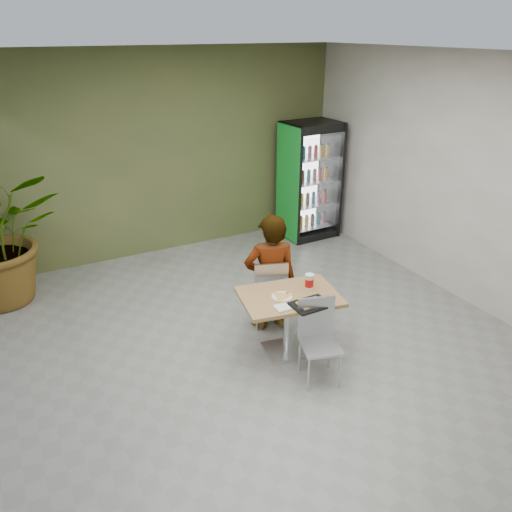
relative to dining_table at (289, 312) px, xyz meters
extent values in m
plane|color=gray|center=(-0.22, 0.00, -0.54)|extent=(7.00, 7.00, 0.00)
cube|color=#9F8144|center=(0.00, 0.00, 0.19)|extent=(1.19, 0.93, 0.04)
cylinder|color=#BBBEC0|center=(0.00, 0.00, -0.18)|extent=(0.11, 0.11, 0.71)
cube|color=#BBBEC0|center=(0.00, 0.00, -0.52)|extent=(0.60, 0.52, 0.04)
cube|color=#BBBEC0|center=(0.11, 0.66, -0.10)|extent=(0.51, 0.51, 0.03)
cube|color=#BBBEC0|center=(0.04, 0.48, 0.14)|extent=(0.39, 0.16, 0.48)
cylinder|color=#BBBEC0|center=(0.33, 0.77, -0.32)|extent=(0.02, 0.02, 0.43)
cylinder|color=#BBBEC0|center=(0.00, 0.88, -0.32)|extent=(0.02, 0.02, 0.43)
cylinder|color=#BBBEC0|center=(0.21, 0.44, -0.32)|extent=(0.02, 0.02, 0.43)
cylinder|color=#BBBEC0|center=(-0.11, 0.56, -0.32)|extent=(0.02, 0.02, 0.43)
cube|color=#BBBEC0|center=(0.03, -0.58, -0.11)|extent=(0.49, 0.49, 0.03)
cube|color=#BBBEC0|center=(0.09, -0.40, 0.12)|extent=(0.39, 0.14, 0.47)
cylinder|color=#BBBEC0|center=(-0.18, -0.69, -0.33)|extent=(0.02, 0.02, 0.42)
cylinder|color=#BBBEC0|center=(0.15, -0.79, -0.33)|extent=(0.02, 0.02, 0.42)
cylinder|color=#BBBEC0|center=(-0.08, -0.37, -0.33)|extent=(0.02, 0.02, 0.42)
cylinder|color=#BBBEC0|center=(0.25, -0.46, -0.33)|extent=(0.02, 0.02, 0.42)
imported|color=black|center=(0.11, 0.61, 0.05)|extent=(0.76, 0.61, 1.78)
cylinder|color=white|center=(-0.10, 0.00, 0.22)|extent=(0.23, 0.23, 0.01)
cylinder|color=white|center=(0.27, 0.02, 0.30)|extent=(0.09, 0.09, 0.17)
cylinder|color=red|center=(0.27, 0.02, 0.29)|extent=(0.10, 0.10, 0.09)
cylinder|color=white|center=(0.27, 0.02, 0.38)|extent=(0.10, 0.10, 0.01)
cube|color=white|center=(-0.22, -0.21, 0.22)|extent=(0.16, 0.16, 0.02)
cube|color=black|center=(0.08, -0.30, 0.22)|extent=(0.41, 0.30, 0.02)
cube|color=black|center=(2.19, 2.93, 0.46)|extent=(0.93, 0.73, 2.01)
cube|color=green|center=(1.73, 2.93, 0.46)|extent=(0.04, 0.69, 1.96)
cube|color=silver|center=(2.19, 2.59, 0.48)|extent=(0.72, 0.04, 1.60)
camera|label=1|loc=(-2.57, -4.08, 2.90)|focal=35.00mm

